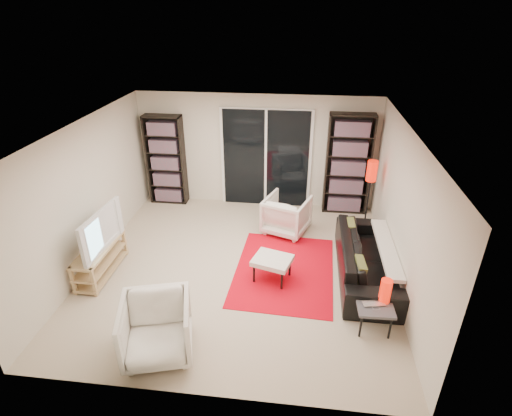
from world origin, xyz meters
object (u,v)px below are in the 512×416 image
object	(u,v)px
bookshelf_left	(166,160)
armchair_front	(157,329)
floor_lamp	(371,178)
bookshelf_right	(348,165)
tv_stand	(101,259)
side_table	(375,307)
ottoman	(272,261)
sofa	(367,258)
armchair_back	(287,215)

from	to	relation	value
bookshelf_left	armchair_front	size ratio (longest dim) A/B	2.25
bookshelf_left	floor_lamp	bearing A→B (deg)	-10.25
bookshelf_right	floor_lamp	size ratio (longest dim) A/B	1.47
tv_stand	side_table	size ratio (longest dim) A/B	2.45
bookshelf_left	ottoman	size ratio (longest dim) A/B	2.79
ottoman	floor_lamp	xyz separation A→B (m)	(1.68, 1.81, 0.75)
bookshelf_left	bookshelf_right	world-z (taller)	bookshelf_right
sofa	side_table	world-z (taller)	sofa
armchair_back	ottoman	bearing A→B (deg)	104.10
bookshelf_left	armchair_back	xyz separation A→B (m)	(2.67, -1.03, -0.61)
floor_lamp	armchair_front	bearing A→B (deg)	-130.38
armchair_back	armchair_front	size ratio (longest dim) A/B	0.93
tv_stand	bookshelf_right	bearing A→B (deg)	33.62
armchair_back	ottoman	xyz separation A→B (m)	(-0.15, -1.55, -0.02)
bookshelf_left	armchair_back	world-z (taller)	bookshelf_left
armchair_front	side_table	world-z (taller)	armchair_front
sofa	ottoman	xyz separation A→B (m)	(-1.52, -0.28, 0.02)
bookshelf_left	ottoman	world-z (taller)	bookshelf_left
ottoman	sofa	bearing A→B (deg)	10.43
bookshelf_left	bookshelf_right	size ratio (longest dim) A/B	0.93
bookshelf_right	ottoman	xyz separation A→B (m)	(-1.32, -2.58, -0.70)
bookshelf_left	floor_lamp	world-z (taller)	bookshelf_left
ottoman	armchair_back	bearing A→B (deg)	84.65
floor_lamp	tv_stand	bearing A→B (deg)	-156.12
bookshelf_left	floor_lamp	size ratio (longest dim) A/B	1.36
tv_stand	armchair_front	world-z (taller)	armchair_front
armchair_front	bookshelf_left	bearing A→B (deg)	90.53
tv_stand	ottoman	world-z (taller)	tv_stand
floor_lamp	sofa	bearing A→B (deg)	-95.96
bookshelf_right	floor_lamp	distance (m)	0.84
armchair_back	floor_lamp	distance (m)	1.72
tv_stand	ottoman	xyz separation A→B (m)	(2.81, 0.17, 0.08)
bookshelf_left	armchair_front	distance (m)	4.48
armchair_back	side_table	bearing A→B (deg)	137.55
bookshelf_right	armchair_back	bearing A→B (deg)	-138.96
bookshelf_right	side_table	distance (m)	3.56
ottoman	tv_stand	bearing A→B (deg)	-176.50
bookshelf_right	armchair_back	world-z (taller)	bookshelf_right
armchair_back	ottoman	size ratio (longest dim) A/B	1.15
armchair_back	armchair_front	distance (m)	3.55
side_table	floor_lamp	distance (m)	2.84
side_table	floor_lamp	xyz separation A→B (m)	(0.21, 2.73, 0.74)
tv_stand	armchair_back	world-z (taller)	armchair_back
armchair_front	floor_lamp	distance (m)	4.66
bookshelf_right	sofa	bearing A→B (deg)	-85.16
side_table	floor_lamp	bearing A→B (deg)	85.51
armchair_front	floor_lamp	bearing A→B (deg)	34.20
ottoman	bookshelf_left	bearing A→B (deg)	134.46
bookshelf_left	side_table	size ratio (longest dim) A/B	3.92
ottoman	side_table	xyz separation A→B (m)	(1.46, -0.92, 0.01)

